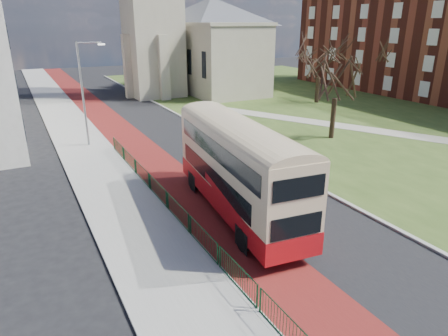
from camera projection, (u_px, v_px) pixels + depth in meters
ground at (253, 230)px, 19.37m from camera, size 160.00×160.00×0.00m
road_carriageway at (152, 132)px, 36.63m from camera, size 9.00×120.00×0.01m
bus_lane at (123, 135)px, 35.45m from camera, size 3.40×120.00×0.01m
pavement_west at (79, 140)px, 33.77m from camera, size 4.00×120.00×0.12m
kerb_west at (103, 137)px, 34.64m from camera, size 0.25×120.00×0.13m
kerb_east at (190, 121)px, 40.28m from camera, size 0.25×80.00×0.13m
grass_green at (339, 104)px, 49.01m from camera, size 40.00×80.00×0.04m
footpath at (382, 132)px, 36.41m from camera, size 18.84×32.82×0.03m
pedestrian_railing at (167, 201)px, 21.21m from camera, size 0.07×24.00×1.12m
brick_terrace at (438, 44)px, 51.15m from camera, size 10.30×44.30×13.50m
streetlamp at (84, 89)px, 30.83m from camera, size 2.13×0.18×8.00m
bus at (238, 165)px, 20.11m from camera, size 3.84×11.57×4.75m
winter_tree_near at (338, 65)px, 32.51m from camera, size 7.38×7.38×8.82m
winter_tree_far at (320, 58)px, 47.85m from camera, size 6.99×6.99×7.75m
litter_bin at (285, 147)px, 30.47m from camera, size 0.69×0.69×0.95m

